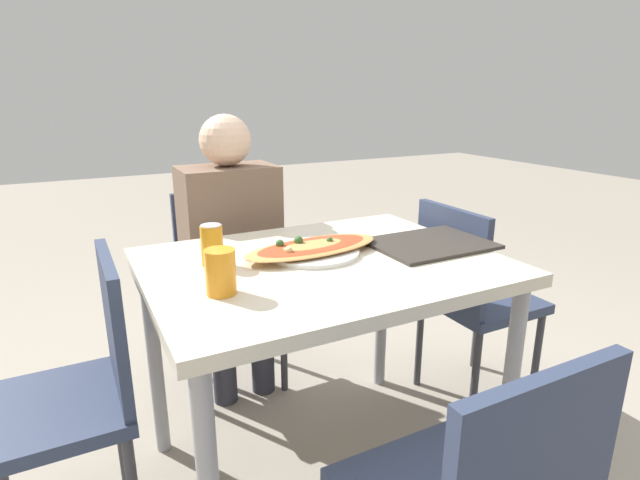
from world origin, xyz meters
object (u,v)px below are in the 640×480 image
(chair_side_right, at_px, (470,292))
(person_seated, at_px, (231,236))
(drink_glass, at_px, (221,272))
(soda_can, at_px, (212,245))
(chair_side_left, at_px, (76,388))
(chair_far_seated, at_px, (226,275))
(dining_table, at_px, (322,286))
(pizza_main, at_px, (313,248))

(chair_side_right, relative_size, person_seated, 0.72)
(chair_side_right, height_order, person_seated, person_seated)
(person_seated, xyz_separation_m, drink_glass, (-0.26, -0.74, 0.13))
(soda_can, bearing_deg, chair_side_left, -175.10)
(chair_side_right, distance_m, soda_can, 1.10)
(chair_far_seated, height_order, person_seated, person_seated)
(chair_far_seated, distance_m, chair_side_left, 0.91)
(dining_table, distance_m, pizza_main, 0.13)
(soda_can, xyz_separation_m, drink_glass, (-0.04, -0.23, -0.00))
(chair_side_left, distance_m, pizza_main, 0.79)
(chair_far_seated, distance_m, pizza_main, 0.74)
(chair_side_right, distance_m, pizza_main, 0.79)
(pizza_main, bearing_deg, dining_table, -92.04)
(chair_far_seated, distance_m, soda_can, 0.75)
(chair_far_seated, height_order, pizza_main, chair_far_seated)
(chair_side_left, height_order, drink_glass, drink_glass)
(chair_far_seated, relative_size, pizza_main, 1.75)
(pizza_main, xyz_separation_m, drink_glass, (-0.36, -0.18, 0.04))
(dining_table, relative_size, soda_can, 8.56)
(soda_can, distance_m, drink_glass, 0.23)
(pizza_main, xyz_separation_m, soda_can, (-0.32, 0.05, 0.04))
(soda_can, height_order, drink_glass, soda_can)
(chair_far_seated, relative_size, person_seated, 0.72)
(chair_side_right, height_order, soda_can, soda_can)
(chair_far_seated, distance_m, person_seated, 0.24)
(person_seated, height_order, pizza_main, person_seated)
(chair_far_seated, xyz_separation_m, pizza_main, (0.10, -0.67, 0.30))
(person_seated, bearing_deg, dining_table, 98.74)
(drink_glass, bearing_deg, chair_side_left, 152.39)
(dining_table, relative_size, person_seated, 0.90)
(person_seated, height_order, drink_glass, person_seated)
(person_seated, bearing_deg, chair_far_seated, -90.00)
(dining_table, xyz_separation_m, chair_side_left, (-0.73, 0.08, -0.20))
(chair_side_right, bearing_deg, chair_far_seated, -127.98)
(dining_table, distance_m, chair_side_left, 0.76)
(dining_table, relative_size, pizza_main, 2.19)
(drink_glass, bearing_deg, chair_side_right, 11.03)
(chair_side_left, height_order, chair_side_right, same)
(soda_can, bearing_deg, person_seated, 67.16)
(chair_far_seated, height_order, chair_side_right, same)
(chair_far_seated, xyz_separation_m, drink_glass, (-0.26, -0.85, 0.34))
(chair_side_right, relative_size, drink_glass, 7.16)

